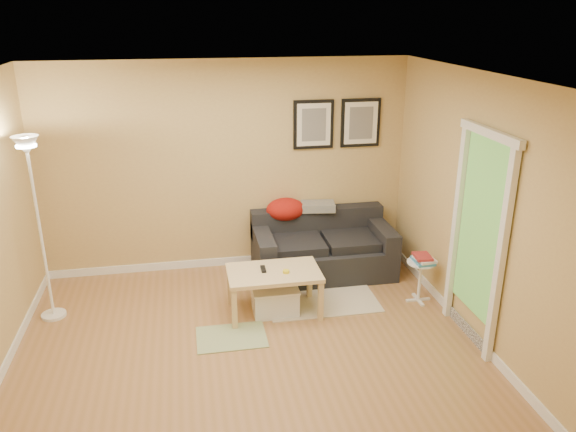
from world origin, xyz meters
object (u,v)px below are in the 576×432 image
Objects in this scene: storage_bin at (275,300)px; side_table at (420,281)px; floor_lamp at (41,236)px; book_stack at (423,259)px; coffee_table at (274,292)px; sofa at (323,245)px.

side_table is at bearing -1.52° from storage_bin.
storage_bin is at bearing -8.71° from floor_lamp.
coffee_table is at bearing 157.56° from book_stack.
book_stack reaches higher than side_table.
floor_lamp is at bearing 171.29° from storage_bin.
side_table is (1.66, -0.06, -0.00)m from coffee_table.
floor_lamp is at bearing 161.82° from coffee_table.
book_stack is 0.13× the size of floor_lamp.
book_stack is 4.08m from floor_lamp.
floor_lamp reaches higher than sofa.
floor_lamp is at bearing 174.22° from side_table.
sofa is 0.85× the size of floor_lamp.
floor_lamp reaches higher than book_stack.
storage_bin is 1.02× the size of side_table.
side_table is 0.25× the size of floor_lamp.
coffee_table reaches higher than storage_bin.
coffee_table reaches higher than side_table.
book_stack is at bearing -43.64° from side_table.
book_stack reaches higher than coffee_table.
side_table reaches higher than storage_bin.
coffee_table is 0.50× the size of floor_lamp.
coffee_table is 3.74× the size of book_stack.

